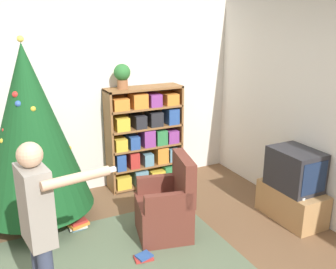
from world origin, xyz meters
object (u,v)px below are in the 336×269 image
object	(u,v)px
bookshelf	(146,139)
armchair	(167,208)
potted_plant	(122,74)
television	(295,169)
standing_person	(39,225)
christmas_tree	(31,129)

from	to	relation	value
bookshelf	armchair	bearing A→B (deg)	-103.46
armchair	potted_plant	xyz separation A→B (m)	(0.01, 1.36, 1.30)
television	standing_person	distance (m)	2.95
television	potted_plant	bearing A→B (deg)	131.09
television	armchair	size ratio (longest dim) A/B	0.64
television	christmas_tree	distance (m)	3.06
standing_person	potted_plant	world-z (taller)	potted_plant
bookshelf	standing_person	xyz separation A→B (m)	(-1.73, -2.13, 0.22)
bookshelf	potted_plant	xyz separation A→B (m)	(-0.31, 0.01, 0.93)
armchair	potted_plant	size ratio (longest dim) A/B	2.80
standing_person	armchair	bearing A→B (deg)	110.47
bookshelf	television	bearing A→B (deg)	-55.23
bookshelf	christmas_tree	distance (m)	1.68
standing_person	potted_plant	size ratio (longest dim) A/B	4.67
bookshelf	television	xyz separation A→B (m)	(1.18, -1.70, -0.05)
bookshelf	television	size ratio (longest dim) A/B	2.43
bookshelf	potted_plant	world-z (taller)	potted_plant
television	potted_plant	xyz separation A→B (m)	(-1.49, 1.71, 0.98)
armchair	standing_person	distance (m)	1.71
television	potted_plant	world-z (taller)	potted_plant
christmas_tree	potted_plant	size ratio (longest dim) A/B	6.57
potted_plant	christmas_tree	bearing A→B (deg)	-160.33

